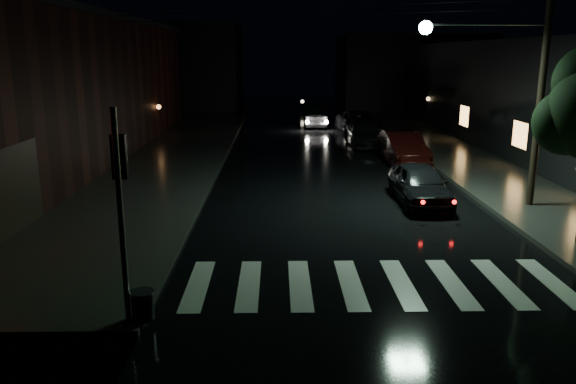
{
  "coord_description": "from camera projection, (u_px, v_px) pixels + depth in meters",
  "views": [
    {
      "loc": [
        0.68,
        -11.79,
        5.3
      ],
      "look_at": [
        0.97,
        3.11,
        1.6
      ],
      "focal_mm": 35.0,
      "sensor_mm": 36.0,
      "label": 1
    }
  ],
  "objects": [
    {
      "name": "parked_car_c",
      "position": [
        364.0,
        134.0,
        32.98
      ],
      "size": [
        2.04,
        4.85,
        1.4
      ],
      "primitive_type": "imported",
      "rotation": [
        0.0,
        0.0,
        0.02
      ],
      "color": "black",
      "rests_on": "ground"
    },
    {
      "name": "sidewalk_right",
      "position": [
        475.0,
        167.0,
        26.46
      ],
      "size": [
        4.0,
        44.0,
        0.15
      ],
      "primitive_type": "cube",
      "color": "#282826",
      "rests_on": "ground"
    },
    {
      "name": "parked_car_d",
      "position": [
        359.0,
        122.0,
        38.13
      ],
      "size": [
        2.88,
        5.51,
        1.48
      ],
      "primitive_type": "imported",
      "rotation": [
        0.0,
        0.0,
        0.08
      ],
      "color": "black",
      "rests_on": "ground"
    },
    {
      "name": "building_far_left",
      "position": [
        169.0,
        67.0,
        55.22
      ],
      "size": [
        14.0,
        10.0,
        8.0
      ],
      "primitive_type": "cube",
      "color": "black",
      "rests_on": "ground"
    },
    {
      "name": "sidewalk_left",
      "position": [
        156.0,
        168.0,
        26.18
      ],
      "size": [
        6.0,
        44.0,
        0.15
      ],
      "primitive_type": "cube",
      "color": "#282826",
      "rests_on": "ground"
    },
    {
      "name": "utility_pole",
      "position": [
        523.0,
        75.0,
        18.56
      ],
      "size": [
        4.92,
        0.44,
        8.0
      ],
      "color": "black",
      "rests_on": "ground"
    },
    {
      "name": "ground",
      "position": [
        248.0,
        294.0,
        12.71
      ],
      "size": [
        120.0,
        120.0,
        0.0
      ],
      "primitive_type": "plane",
      "color": "black",
      "rests_on": "ground"
    },
    {
      "name": "parked_car_b",
      "position": [
        403.0,
        149.0,
        27.25
      ],
      "size": [
        1.8,
        4.82,
        1.57
      ],
      "primitive_type": "imported",
      "rotation": [
        0.0,
        0.0,
        0.03
      ],
      "color": "black",
      "rests_on": "ground"
    },
    {
      "name": "signal_pole_corner",
      "position": [
        132.0,
        252.0,
        10.88
      ],
      "size": [
        0.68,
        0.61,
        4.2
      ],
      "color": "slate",
      "rests_on": "ground"
    },
    {
      "name": "crosswalk",
      "position": [
        376.0,
        284.0,
        13.25
      ],
      "size": [
        9.0,
        3.0,
        0.01
      ],
      "primitive_type": "cube",
      "color": "beige",
      "rests_on": "ground"
    },
    {
      "name": "parked_car_a",
      "position": [
        420.0,
        184.0,
        20.13
      ],
      "size": [
        1.72,
        4.25,
        1.45
      ],
      "primitive_type": "imported",
      "rotation": [
        0.0,
        0.0,
        0.0
      ],
      "color": "black",
      "rests_on": "ground"
    },
    {
      "name": "building_left",
      "position": [
        16.0,
        91.0,
        27.16
      ],
      "size": [
        10.0,
        36.0,
        7.0
      ],
      "primitive_type": "cube",
      "color": "black",
      "rests_on": "ground"
    },
    {
      "name": "oncoming_car",
      "position": [
        315.0,
        117.0,
        41.29
      ],
      "size": [
        1.64,
        4.41,
        1.44
      ],
      "primitive_type": "imported",
      "rotation": [
        0.0,
        0.0,
        3.12
      ],
      "color": "black",
      "rests_on": "ground"
    },
    {
      "name": "building_far_right",
      "position": [
        411.0,
        72.0,
        55.79
      ],
      "size": [
        14.0,
        10.0,
        7.0
      ],
      "primitive_type": "cube",
      "color": "black",
      "rests_on": "ground"
    }
  ]
}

